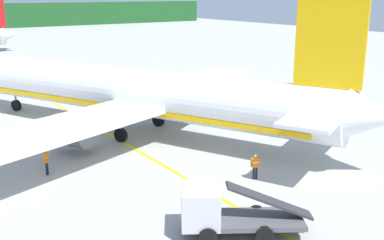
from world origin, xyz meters
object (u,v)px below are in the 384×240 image
at_px(service_truck_catering, 221,211).
at_px(crew_loader_left, 255,165).
at_px(crew_marshaller, 46,160).
at_px(airliner_foreground, 131,92).

bearing_deg(service_truck_catering, crew_loader_left, 35.15).
distance_m(service_truck_catering, crew_marshaller, 13.16).
xyz_separation_m(service_truck_catering, crew_marshaller, (-4.48, 12.37, -0.18)).
height_order(service_truck_catering, crew_marshaller, service_truck_catering).
xyz_separation_m(crew_marshaller, crew_loader_left, (10.51, -8.13, -0.06)).
height_order(service_truck_catering, crew_loader_left, service_truck_catering).
relative_size(airliner_foreground, crew_marshaller, 22.97).
distance_m(airliner_foreground, crew_loader_left, 13.90).
bearing_deg(crew_marshaller, crew_loader_left, -37.71).
bearing_deg(service_truck_catering, crew_marshaller, 109.91).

